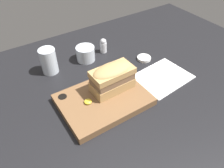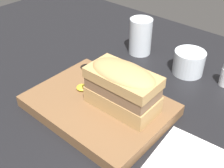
{
  "view_description": "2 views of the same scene",
  "coord_description": "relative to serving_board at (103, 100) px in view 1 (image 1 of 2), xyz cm",
  "views": [
    {
      "loc": [
        -32.36,
        -49.26,
        58.73
      ],
      "look_at": [
        -1.56,
        -2.16,
        9.22
      ],
      "focal_mm": 35.0,
      "sensor_mm": 36.0,
      "label": 1
    },
    {
      "loc": [
        28.98,
        -36.36,
        44.03
      ],
      "look_at": [
        -1.44,
        -1.64,
        10.82
      ],
      "focal_mm": 45.0,
      "sensor_mm": 36.0,
      "label": 2
    }
  ],
  "objects": [
    {
      "name": "napkin",
      "position": [
        27.33,
        -1.16,
        -1.16
      ],
      "size": [
        23.13,
        18.5,
        0.4
      ],
      "rotation": [
        0.0,
        0.0,
        0.08
      ],
      "color": "white",
      "rests_on": "dining_table"
    },
    {
      "name": "serving_board",
      "position": [
        0.0,
        0.0,
        0.0
      ],
      "size": [
        30.36,
        22.42,
        2.77
      ],
      "color": "brown",
      "rests_on": "dining_table"
    },
    {
      "name": "mustard_dollop",
      "position": [
        -5.78,
        0.54,
        1.87
      ],
      "size": [
        2.63,
        2.63,
        1.05
      ],
      "color": "yellow",
      "rests_on": "serving_board"
    },
    {
      "name": "water_glass",
      "position": [
        -9.01,
        27.54,
        3.27
      ],
      "size": [
        6.62,
        6.62,
        10.68
      ],
      "color": "silver",
      "rests_on": "dining_table"
    },
    {
      "name": "sandwich",
      "position": [
        5.3,
        1.56,
        6.83
      ],
      "size": [
        15.35,
        8.24,
        10.2
      ],
      "rotation": [
        0.0,
        0.0,
        0.02
      ],
      "color": "tan",
      "rests_on": "serving_board"
    },
    {
      "name": "wine_glass",
      "position": [
        7.4,
        27.08,
        1.53
      ],
      "size": [
        8.18,
        8.18,
        6.39
      ],
      "color": "silver",
      "rests_on": "dining_table"
    },
    {
      "name": "condiment_dish",
      "position": [
        29.39,
        12.97,
        -0.78
      ],
      "size": [
        6.12,
        6.12,
        1.16
      ],
      "color": "white",
      "rests_on": "dining_table"
    },
    {
      "name": "dining_table",
      "position": [
        5.12,
        1.99,
        -2.36
      ],
      "size": [
        162.21,
        105.79,
        2.0
      ],
      "color": "black",
      "rests_on": "ground"
    },
    {
      "name": "salt_shaker",
      "position": [
        17.41,
        28.35,
        2.11
      ],
      "size": [
        3.07,
        3.07,
        6.85
      ],
      "color": "white",
      "rests_on": "dining_table"
    }
  ]
}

